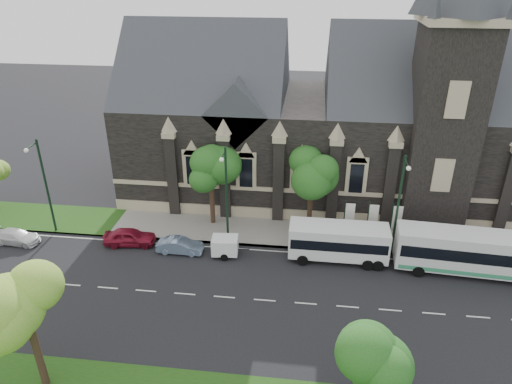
# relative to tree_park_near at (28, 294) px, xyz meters

# --- Properties ---
(ground) EXTENTS (160.00, 160.00, 0.00)m
(ground) POSITION_rel_tree_park_near_xyz_m (11.77, 8.77, -6.42)
(ground) COLOR black
(ground) RESTS_ON ground
(sidewalk) EXTENTS (80.00, 5.00, 0.15)m
(sidewalk) POSITION_rel_tree_park_near_xyz_m (11.77, 18.27, -6.34)
(sidewalk) COLOR gray
(sidewalk) RESTS_ON ground
(museum) EXTENTS (40.00, 17.70, 29.90)m
(museum) POSITION_rel_tree_park_near_xyz_m (16.89, 27.55, 1.75)
(museum) COLOR black
(museum) RESTS_ON ground
(tree_park_near) EXTENTS (4.42, 4.42, 8.56)m
(tree_park_near) POSITION_rel_tree_park_near_xyz_m (0.00, 0.00, 0.00)
(tree_park_near) COLOR black
(tree_park_near) RESTS_ON ground
(tree_park_east) EXTENTS (3.40, 3.40, 6.28)m
(tree_park_east) POSITION_rel_tree_park_near_xyz_m (17.95, -0.55, -1.80)
(tree_park_east) COLOR black
(tree_park_east) RESTS_ON ground
(tree_walk_right) EXTENTS (4.08, 4.08, 7.80)m
(tree_walk_right) POSITION_rel_tree_park_near_xyz_m (14.98, 19.48, -0.60)
(tree_walk_right) COLOR black
(tree_walk_right) RESTS_ON ground
(tree_walk_left) EXTENTS (3.91, 3.91, 7.64)m
(tree_walk_left) POSITION_rel_tree_park_near_xyz_m (5.97, 19.47, -0.68)
(tree_walk_left) COLOR black
(tree_walk_left) RESTS_ON ground
(street_lamp_near) EXTENTS (0.36, 1.88, 9.00)m
(street_lamp_near) POSITION_rel_tree_park_near_xyz_m (21.77, 15.86, -1.30)
(street_lamp_near) COLOR black
(street_lamp_near) RESTS_ON ground
(street_lamp_mid) EXTENTS (0.36, 1.88, 9.00)m
(street_lamp_mid) POSITION_rel_tree_park_near_xyz_m (7.77, 15.86, -1.30)
(street_lamp_mid) COLOR black
(street_lamp_mid) RESTS_ON ground
(street_lamp_far) EXTENTS (0.36, 1.88, 9.00)m
(street_lamp_far) POSITION_rel_tree_park_near_xyz_m (-8.23, 15.86, -1.30)
(street_lamp_far) COLOR black
(street_lamp_far) RESTS_ON ground
(banner_flag_left) EXTENTS (0.90, 0.10, 4.00)m
(banner_flag_left) POSITION_rel_tree_park_near_xyz_m (18.06, 17.77, -4.03)
(banner_flag_left) COLOR black
(banner_flag_left) RESTS_ON ground
(banner_flag_center) EXTENTS (0.90, 0.10, 4.00)m
(banner_flag_center) POSITION_rel_tree_park_near_xyz_m (20.06, 17.77, -4.03)
(banner_flag_center) COLOR black
(banner_flag_center) RESTS_ON ground
(banner_flag_right) EXTENTS (0.90, 0.10, 4.00)m
(banner_flag_right) POSITION_rel_tree_park_near_xyz_m (22.06, 17.77, -4.03)
(banner_flag_right) COLOR black
(banner_flag_right) RESTS_ON ground
(tour_coach) EXTENTS (12.37, 3.54, 3.56)m
(tour_coach) POSITION_rel_tree_park_near_xyz_m (27.83, 14.06, -4.48)
(tour_coach) COLOR silver
(tour_coach) RESTS_ON ground
(shuttle_bus) EXTENTS (8.04, 2.86, 3.09)m
(shuttle_bus) POSITION_rel_tree_park_near_xyz_m (17.21, 14.80, -4.63)
(shuttle_bus) COLOR white
(shuttle_bus) RESTS_ON ground
(box_trailer) EXTENTS (3.18, 1.87, 1.67)m
(box_trailer) POSITION_rel_tree_park_near_xyz_m (7.86, 14.21, -5.47)
(box_trailer) COLOR white
(box_trailer) RESTS_ON ground
(sedan) EXTENTS (3.93, 1.39, 1.29)m
(sedan) POSITION_rel_tree_park_near_xyz_m (3.99, 14.17, -5.77)
(sedan) COLOR #758CA9
(sedan) RESTS_ON ground
(car_far_red) EXTENTS (4.62, 2.30, 1.51)m
(car_far_red) POSITION_rel_tree_park_near_xyz_m (-0.69, 14.84, -5.66)
(car_far_red) COLOR maroon
(car_far_red) RESTS_ON ground
(car_far_white) EXTENTS (4.29, 1.89, 1.22)m
(car_far_white) POSITION_rel_tree_park_near_xyz_m (-10.72, 13.88, -5.80)
(car_far_white) COLOR silver
(car_far_white) RESTS_ON ground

